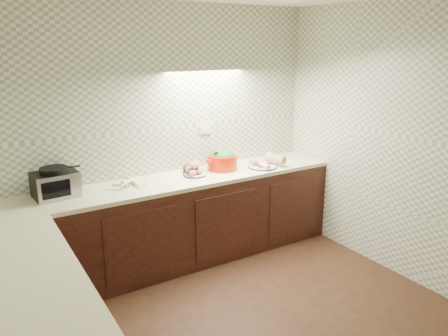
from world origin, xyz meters
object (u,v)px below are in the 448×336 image
sweet_potato_plate (194,170)px  onion_bowl (190,168)px  parsnip_pile (128,184)px  toaster_oven (56,183)px  veg_plate (266,161)px  dutch_oven (222,160)px

sweet_potato_plate → onion_bowl: 0.11m
parsnip_pile → sweet_potato_plate: size_ratio=1.44×
sweet_potato_plate → parsnip_pile: bearing=179.7°
toaster_oven → sweet_potato_plate: bearing=-8.3°
onion_bowl → veg_plate: (0.83, -0.21, 0.01)m
parsnip_pile → sweet_potato_plate: sweet_potato_plate is taller
dutch_oven → veg_plate: (0.48, -0.14, -0.05)m
dutch_oven → parsnip_pile: bearing=174.2°
dutch_oven → onion_bowl: bearing=160.9°
dutch_oven → toaster_oven: bearing=170.9°
sweet_potato_plate → toaster_oven: bearing=176.7°
onion_bowl → parsnip_pile: bearing=-171.2°
parsnip_pile → veg_plate: size_ratio=0.90×
veg_plate → sweet_potato_plate: bearing=173.3°
parsnip_pile → dutch_oven: size_ratio=0.90×
toaster_oven → parsnip_pile: size_ratio=1.12×
parsnip_pile → veg_plate: 1.55m
onion_bowl → dutch_oven: dutch_oven is taller
parsnip_pile → onion_bowl: onion_bowl is taller
sweet_potato_plate → dutch_oven: dutch_oven is taller
toaster_oven → veg_plate: size_ratio=1.00×
parsnip_pile → onion_bowl: 0.72m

